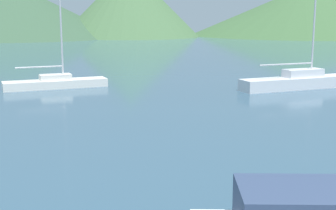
{
  "coord_description": "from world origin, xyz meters",
  "views": [
    {
      "loc": [
        -2.43,
        -4.28,
        4.78
      ],
      "look_at": [
        0.65,
        14.0,
        1.2
      ],
      "focal_mm": 50.0,
      "sensor_mm": 36.0,
      "label": 1
    }
  ],
  "objects": [
    {
      "name": "sailboat_inner",
      "position": [
        -4.69,
        27.3,
        0.4
      ],
      "size": [
        6.9,
        2.91,
        8.07
      ],
      "rotation": [
        0.0,
        0.0,
        0.22
      ],
      "color": "white",
      "rests_on": "ground_plane"
    },
    {
      "name": "sailboat_middle",
      "position": [
        11.43,
        24.44,
        0.49
      ],
      "size": [
        9.08,
        3.37,
        6.89
      ],
      "rotation": [
        0.0,
        0.0,
        0.22
      ],
      "color": "silver",
      "rests_on": "ground_plane"
    },
    {
      "name": "hill_central",
      "position": [
        -18.64,
        103.3,
        5.8
      ],
      "size": [
        47.68,
        47.68,
        11.61
      ],
      "color": "#38563D",
      "rests_on": "ground_plane"
    },
    {
      "name": "hill_east",
      "position": [
        6.7,
        101.13,
        7.61
      ],
      "size": [
        30.9,
        30.9,
        15.22
      ],
      "color": "#476B42",
      "rests_on": "ground_plane"
    },
    {
      "name": "hill_far_east",
      "position": [
        47.84,
        101.88,
        5.6
      ],
      "size": [
        52.97,
        52.97,
        11.21
      ],
      "color": "#3D6038",
      "rests_on": "ground_plane"
    }
  ]
}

